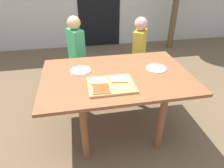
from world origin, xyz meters
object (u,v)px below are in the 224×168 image
Objects in this scene: pizza_slice_far_right at (119,79)px; child_left at (77,53)px; pizza_slice_far_left at (99,81)px; plate_white_right at (156,68)px; child_right at (139,49)px; cutting_board at (111,85)px; dining_table at (116,82)px; pizza_slice_near_left at (101,89)px; plate_white_left at (80,70)px.

pizza_slice_far_right is 1.00m from child_left.
plate_white_right is at bearing 16.59° from pizza_slice_far_left.
pizza_slice_far_left is at bearing -125.47° from child_right.
cutting_board is 2.42× the size of pizza_slice_far_left.
plate_white_right reaches higher than dining_table.
pizza_slice_far_left is at bearing 88.36° from pizza_slice_near_left.
dining_table is at bearing 55.81° from pizza_slice_near_left.
plate_white_left is at bearing 126.32° from cutting_board.
child_right is at bearing 60.19° from cutting_board.
plate_white_left is 0.65m from child_left.
pizza_slice_far_left is at bearing -79.08° from child_left.
child_left reaches higher than dining_table.
plate_white_left is (-0.34, 0.28, -0.02)m from pizza_slice_far_right.
child_left is (-0.17, 1.08, -0.09)m from pizza_slice_near_left.
pizza_slice_far_left is 0.81× the size of plate_white_left.
dining_table is 6.94× the size of plate_white_right.
pizza_slice_far_right is 0.81× the size of plate_white_left.
pizza_slice_far_right is 0.45m from plate_white_left.
cutting_board is 1.97× the size of plate_white_right.
pizza_slice_far_left is 0.95m from child_left.
child_right reaches higher than cutting_board.
plate_white_right is 0.19× the size of child_left.
child_left reaches higher than pizza_slice_far_left.
cutting_board is 0.43m from plate_white_left.
dining_table is 0.36m from pizza_slice_near_left.
pizza_slice_far_right is 0.16× the size of child_right.
pizza_slice_near_left is (-0.00, -0.15, 0.00)m from pizza_slice_far_left.
pizza_slice_near_left is (-0.19, -0.28, 0.11)m from dining_table.
dining_table is 0.26m from pizza_slice_far_left.
child_left is (-0.02, 0.65, -0.06)m from plate_white_left.
dining_table is 9.08× the size of pizza_slice_near_left.
child_left is at bearing 111.28° from pizza_slice_far_right.
child_right reaches higher than pizza_slice_far_left.
pizza_slice_far_right and pizza_slice_near_left have the same top height.
cutting_board is 2.57× the size of pizza_slice_near_left.
pizza_slice_near_left is at bearing -140.77° from cutting_board.
pizza_slice_far_right is 0.24m from pizza_slice_near_left.
cutting_board is 1.19m from child_right.
pizza_slice_far_right is 0.81× the size of plate_white_right.
pizza_slice_far_left is 0.16× the size of child_right.
pizza_slice_far_left is at bearing -60.57° from plate_white_left.
plate_white_left is (-0.78, 0.10, 0.00)m from plate_white_right.
plate_white_right is (0.62, 0.19, -0.02)m from pizza_slice_far_left.
cutting_board reaches higher than dining_table.
child_left reaches higher than child_right.
cutting_board is at bearing -114.44° from dining_table.
dining_table is at bearing -65.19° from child_left.
dining_table is 6.94× the size of plate_white_left.
plate_white_right is 0.20× the size of child_right.
child_left is at bearing 114.81° from dining_table.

